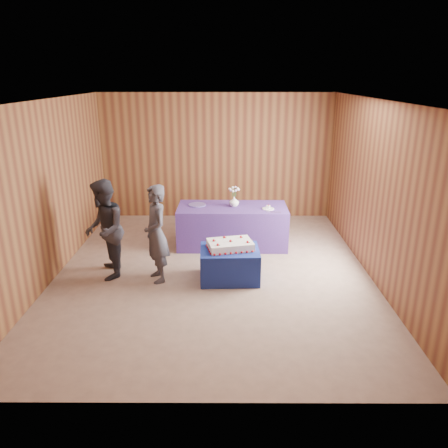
{
  "coord_description": "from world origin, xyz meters",
  "views": [
    {
      "loc": [
        0.21,
        -6.47,
        3.04
      ],
      "look_at": [
        0.18,
        0.1,
        0.79
      ],
      "focal_mm": 35.0,
      "sensor_mm": 36.0,
      "label": 1
    }
  ],
  "objects_px": {
    "guest_right": "(104,230)",
    "serving_table": "(232,226)",
    "guest_left": "(156,234)",
    "cake_table": "(230,264)",
    "sheet_cake": "(230,245)",
    "vase": "(234,201)"
  },
  "relations": [
    {
      "from": "serving_table",
      "to": "guest_right",
      "type": "height_order",
      "value": "guest_right"
    },
    {
      "from": "guest_left",
      "to": "cake_table",
      "type": "bearing_deg",
      "value": 67.06
    },
    {
      "from": "sheet_cake",
      "to": "guest_left",
      "type": "relative_size",
      "value": 0.52
    },
    {
      "from": "vase",
      "to": "guest_left",
      "type": "xyz_separation_m",
      "value": [
        -1.21,
        -1.5,
        -0.08
      ]
    },
    {
      "from": "guest_right",
      "to": "guest_left",
      "type": "bearing_deg",
      "value": 68.34
    },
    {
      "from": "guest_left",
      "to": "guest_right",
      "type": "relative_size",
      "value": 0.97
    },
    {
      "from": "cake_table",
      "to": "sheet_cake",
      "type": "height_order",
      "value": "sheet_cake"
    },
    {
      "from": "cake_table",
      "to": "guest_left",
      "type": "relative_size",
      "value": 0.59
    },
    {
      "from": "sheet_cake",
      "to": "guest_right",
      "type": "xyz_separation_m",
      "value": [
        -1.94,
        0.07,
        0.22
      ]
    },
    {
      "from": "cake_table",
      "to": "sheet_cake",
      "type": "distance_m",
      "value": 0.31
    },
    {
      "from": "serving_table",
      "to": "guest_right",
      "type": "distance_m",
      "value": 2.44
    },
    {
      "from": "guest_left",
      "to": "guest_right",
      "type": "xyz_separation_m",
      "value": [
        -0.82,
        0.12,
        0.02
      ]
    },
    {
      "from": "cake_table",
      "to": "guest_left",
      "type": "distance_m",
      "value": 1.23
    },
    {
      "from": "guest_right",
      "to": "serving_table",
      "type": "bearing_deg",
      "value": 111.28
    },
    {
      "from": "sheet_cake",
      "to": "guest_left",
      "type": "height_order",
      "value": "guest_left"
    },
    {
      "from": "guest_left",
      "to": "serving_table",
      "type": "bearing_deg",
      "value": 117.18
    },
    {
      "from": "guest_left",
      "to": "vase",
      "type": "bearing_deg",
      "value": 116.86
    },
    {
      "from": "serving_table",
      "to": "sheet_cake",
      "type": "relative_size",
      "value": 2.54
    },
    {
      "from": "vase",
      "to": "guest_right",
      "type": "height_order",
      "value": "guest_right"
    },
    {
      "from": "cake_table",
      "to": "serving_table",
      "type": "height_order",
      "value": "serving_table"
    },
    {
      "from": "sheet_cake",
      "to": "guest_left",
      "type": "bearing_deg",
      "value": 169.69
    },
    {
      "from": "serving_table",
      "to": "cake_table",
      "type": "bearing_deg",
      "value": -91.77
    }
  ]
}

